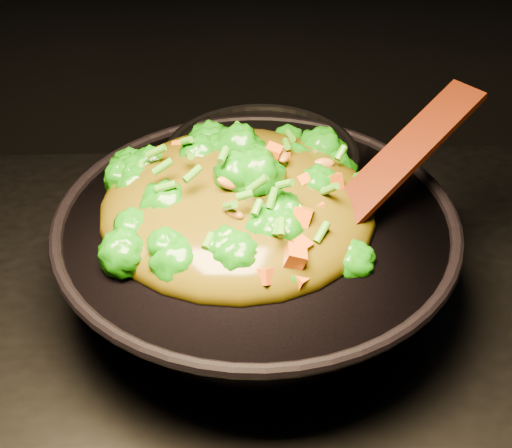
{
  "coord_description": "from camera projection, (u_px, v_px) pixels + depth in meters",
  "views": [
    {
      "loc": [
        0.04,
        -0.52,
        1.51
      ],
      "look_at": [
        0.06,
        0.12,
        1.01
      ],
      "focal_mm": 50.0,
      "sensor_mm": 36.0,
      "label": 1
    }
  ],
  "objects": [
    {
      "name": "spatula",
      "position": [
        384.0,
        174.0,
        0.78
      ],
      "size": [
        0.25,
        0.21,
        0.12
      ],
      "primitive_type": "cube",
      "rotation": [
        0.0,
        -0.38,
        0.68
      ],
      "color": "#3C1C08",
      "rests_on": "wok"
    },
    {
      "name": "back_pot",
      "position": [
        261.0,
        193.0,
        0.93
      ],
      "size": [
        0.27,
        0.27,
        0.13
      ],
      "primitive_type": "cylinder",
      "rotation": [
        0.0,
        0.0,
        0.18
      ],
      "color": "black",
      "rests_on": "stovetop"
    },
    {
      "name": "wok",
      "position": [
        256.0,
        261.0,
        0.83
      ],
      "size": [
        0.52,
        0.52,
        0.12
      ],
      "primitive_type": null,
      "rotation": [
        0.0,
        0.0,
        -0.21
      ],
      "color": "black",
      "rests_on": "stovetop"
    },
    {
      "name": "stir_fry",
      "position": [
        237.0,
        172.0,
        0.77
      ],
      "size": [
        0.38,
        0.38,
        0.11
      ],
      "primitive_type": null,
      "rotation": [
        0.0,
        0.0,
        0.25
      ],
      "color": "#177408",
      "rests_on": "wok"
    }
  ]
}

